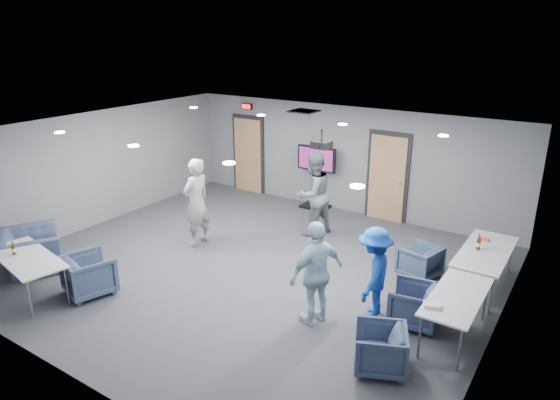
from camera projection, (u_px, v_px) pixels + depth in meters
The scene contains 29 objects.
floor at pixel (251, 267), 9.93m from camera, with size 9.00×9.00×0.00m, color #36373D.
ceiling at pixel (248, 133), 9.04m from camera, with size 9.00×9.00×0.00m, color silver.
wall_back at pixel (344, 159), 12.64m from camera, with size 9.00×0.02×2.70m, color slate.
wall_front at pixel (62, 291), 6.33m from camera, with size 9.00×0.02×2.70m, color slate.
wall_left at pixel (98, 169), 11.82m from camera, with size 0.02×8.00×2.70m, color slate.
wall_right at pixel (502, 261), 7.15m from camera, with size 0.02×8.00×2.70m, color slate.
door_left at pixel (248, 155), 14.26m from camera, with size 1.06×0.17×2.24m.
door_right at pixel (387, 178), 12.07m from camera, with size 1.06×0.17×2.24m.
exit_sign at pixel (247, 106), 13.79m from camera, with size 0.32×0.08×0.16m.
hvac_diffuser at pixel (304, 111), 11.52m from camera, with size 0.60×0.60×0.03m, color black.
downlights at pixel (248, 134), 9.05m from camera, with size 6.18×3.78×0.02m.
person_a at pixel (196, 202), 10.71m from camera, with size 0.70×0.46×1.93m, color gray.
person_b at pixel (313, 194), 11.23m from camera, with size 0.94×0.73×1.93m, color slate.
person_c at pixel (317, 273), 7.83m from camera, with size 1.01×0.42×1.73m, color silver.
person_d at pixel (374, 273), 8.04m from camera, with size 1.00×0.57×1.54m, color #1840A2.
chair_right_a at pixel (419, 261), 9.47m from camera, with size 0.67×0.69×0.63m, color #37475F.
chair_right_b at pixel (413, 305), 7.93m from camera, with size 0.72×0.74×0.67m, color #3A4665.
chair_right_c at pixel (380, 349), 6.87m from camera, with size 0.69×0.71×0.65m, color #3A4765.
chair_front_a at pixel (89, 275), 8.84m from camera, with size 0.78×0.81×0.73m, color #394963.
chair_front_b at pixel (31, 250), 9.77m from camera, with size 1.18×1.03×0.77m, color #3E496B.
table_right_a at pixel (485, 253), 8.95m from camera, with size 0.80×1.93×0.73m.
table_right_b at pixel (457, 298), 7.45m from camera, with size 0.71×1.71×0.73m.
table_front_left at pixel (26, 259), 8.71m from camera, with size 1.96×1.10×0.73m.
bottle_front at pixel (14, 250), 8.74m from camera, with size 0.07×0.07×0.25m.
bottle_right at pixel (478, 244), 8.94m from camera, with size 0.08×0.08×0.30m.
snack_box at pixel (483, 239), 9.36m from camera, with size 0.18×0.12×0.04m, color #DD4337.
wrapper at pixel (432, 305), 7.13m from camera, with size 0.24×0.16×0.05m, color silver.
tv_stand at pixel (316, 174), 12.92m from camera, with size 1.07×0.51×1.65m.
projector at pixel (321, 144), 9.50m from camera, with size 0.35×0.34×0.36m.
Camera 1 is at (5.39, -7.15, 4.51)m, focal length 32.00 mm.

